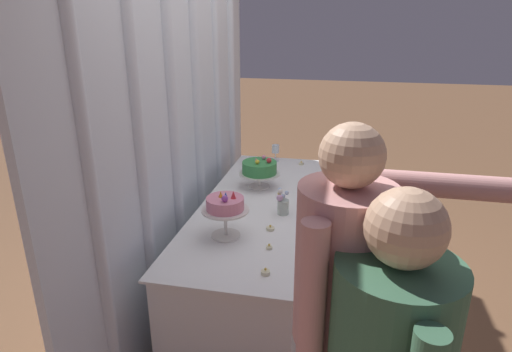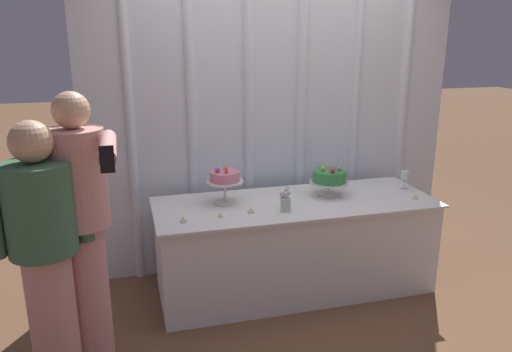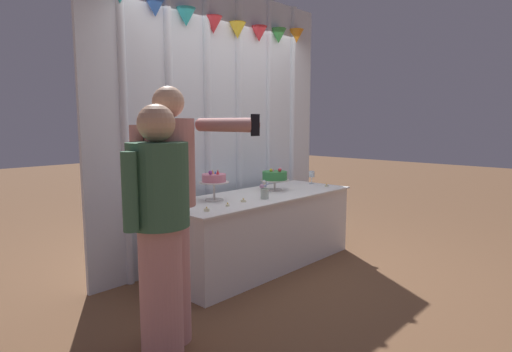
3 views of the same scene
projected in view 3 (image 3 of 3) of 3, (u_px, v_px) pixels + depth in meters
ground_plane at (267, 267)px, 4.19m from camera, size 24.00×24.00×0.00m
draped_curtain at (223, 116)px, 4.43m from camera, size 3.12×0.18×2.86m
cake_table at (260, 230)px, 4.21m from camera, size 2.14×0.79×0.73m
cake_display_nearleft at (214, 180)px, 3.83m from camera, size 0.28×0.28×0.30m
cake_display_nearright at (275, 177)px, 4.41m from camera, size 0.31×0.31×0.24m
wine_glass at (312, 175)px, 4.88m from camera, size 0.07×0.07×0.15m
flower_vase at (264, 191)px, 3.93m from camera, size 0.09×0.08×0.18m
tealight_far_left at (207, 210)px, 3.39m from camera, size 0.05×0.05×0.04m
tealight_near_left at (228, 205)px, 3.59m from camera, size 0.04×0.04×0.03m
tealight_near_right at (243, 201)px, 3.79m from camera, size 0.05×0.05×0.03m
tealight_far_right at (327, 186)px, 4.70m from camera, size 0.04×0.04×0.03m
guest_girl_blue_dress at (172, 204)px, 2.66m from camera, size 0.45×0.79×1.68m
guest_man_pink_jacket at (159, 226)px, 2.44m from camera, size 0.51×0.43×1.56m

